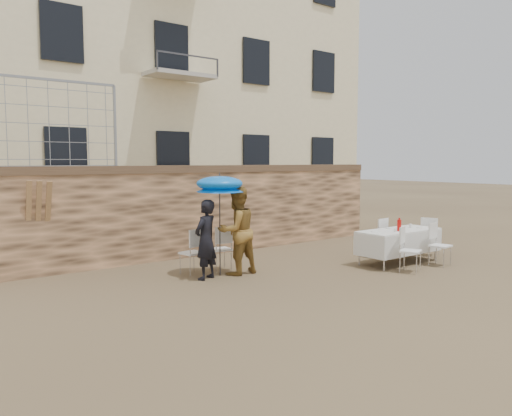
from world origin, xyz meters
TOP-DOWN VIEW (x-y plane):
  - ground at (0.00, 0.00)m, footprint 80.00×80.00m
  - stone_wall at (0.00, 5.00)m, footprint 13.00×0.50m
  - apartment_building at (0.00, 12.00)m, footprint 20.00×8.00m
  - chain_link_fence at (-3.00, 5.00)m, footprint 3.20×0.06m
  - man_suit at (-0.56, 2.58)m, footprint 0.68×0.58m
  - woman_dress at (0.19, 2.58)m, footprint 0.92×0.74m
  - umbrella at (-0.16, 2.68)m, footprint 0.98×0.98m
  - couple_chair_left at (-0.56, 3.13)m, footprint 0.54×0.54m
  - couple_chair_right at (0.14, 3.13)m, footprint 0.54×0.54m
  - banquet_table at (3.82, 1.26)m, footprint 2.10×0.85m
  - soda_bottle at (3.62, 1.11)m, footprint 0.09×0.09m
  - table_chair_front_left at (3.22, 0.51)m, footprint 0.63×0.63m
  - table_chair_front_right at (4.32, 0.51)m, footprint 0.54×0.54m
  - table_chair_back at (4.02, 2.06)m, footprint 0.52×0.52m
  - table_chair_side at (5.22, 1.36)m, footprint 0.63×0.63m
  - wood_planks at (-3.02, 4.81)m, footprint 0.70×0.20m

SIDE VIEW (x-z plane):
  - ground at x=0.00m, z-range 0.00..0.00m
  - couple_chair_left at x=-0.56m, z-range 0.00..0.96m
  - couple_chair_right at x=0.14m, z-range 0.00..0.96m
  - table_chair_front_left at x=3.22m, z-range 0.00..0.96m
  - table_chair_front_right at x=4.32m, z-range 0.00..0.96m
  - table_chair_back at x=4.02m, z-range 0.00..0.96m
  - table_chair_side at x=5.22m, z-range 0.00..0.96m
  - banquet_table at x=3.82m, z-range 0.34..1.12m
  - man_suit at x=-0.56m, z-range 0.00..1.59m
  - soda_bottle at x=3.62m, z-range 0.77..1.04m
  - woman_dress at x=0.19m, z-range 0.00..1.83m
  - wood_planks at x=-3.02m, z-range 0.00..2.00m
  - stone_wall at x=0.00m, z-range 0.00..2.20m
  - umbrella at x=-0.16m, z-range 0.86..2.80m
  - chain_link_fence at x=-3.00m, z-range 2.20..4.00m
  - apartment_building at x=0.00m, z-range 0.00..15.00m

